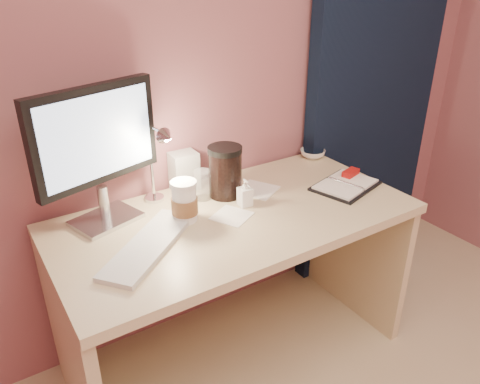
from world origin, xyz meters
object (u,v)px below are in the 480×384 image
lotion_bottle (245,193)px  product_box (184,171)px  desk (226,254)px  dark_jar (225,174)px  monitor (95,145)px  keyboard (149,245)px  bowl (313,153)px  planner (346,184)px  clear_cup (202,185)px  desk_lamp (157,159)px  coffee_cup (184,202)px

lotion_bottle → product_box: (-0.14, 0.26, 0.03)m
desk → dark_jar: size_ratio=7.27×
monitor → keyboard: bearing=-92.1°
monitor → bowl: monitor is taller
monitor → planner: (0.98, -0.26, -0.30)m
clear_cup → desk_lamp: size_ratio=0.36×
dark_jar → bowl: bearing=12.1°
keyboard → product_box: (0.31, 0.34, 0.07)m
keyboard → coffee_cup: bearing=-10.4°
keyboard → dark_jar: bearing=-13.6°
coffee_cup → bowl: (0.82, 0.22, -0.06)m
desk_lamp → lotion_bottle: bearing=-34.0°
monitor → dark_jar: (0.49, -0.05, -0.21)m
monitor → desk: bearing=-34.8°
lotion_bottle → dark_jar: dark_jar is taller
desk → lotion_bottle: (0.07, -0.03, 0.28)m
planner → product_box: product_box is taller
product_box → desk_lamp: bearing=-145.3°
dark_jar → desk: bearing=-120.8°
clear_cup → dark_jar: size_ratio=0.64×
monitor → planner: bearing=-32.1°
keyboard → desk_lamp: 0.35m
planner → desk_lamp: desk_lamp is taller
bowl → desk_lamp: 0.89m
coffee_cup → dark_jar: size_ratio=0.84×
clear_cup → product_box: size_ratio=0.74×
coffee_cup → desk: bearing=2.8°
bowl → desk_lamp: bearing=-174.1°
desk → clear_cup: clear_cup is taller
keyboard → coffee_cup: (0.19, 0.10, 0.07)m
monitor → clear_cup: bearing=-20.9°
desk → lotion_bottle: lotion_bottle is taller
desk → coffee_cup: 0.35m
keyboard → planner: bearing=-39.5°
planner → dark_jar: (-0.48, 0.21, 0.09)m
keyboard → bowl: size_ratio=3.75×
coffee_cup → lotion_bottle: bearing=-4.9°
clear_cup → coffee_cup: bearing=-139.2°
monitor → keyboard: (0.07, -0.25, -0.30)m
coffee_cup → clear_cup: (0.14, 0.12, -0.01)m
coffee_cup → desk_lamp: size_ratio=0.47×
planner → lotion_bottle: 0.48m
desk_lamp → planner: bearing=-24.2°
monitor → bowl: 1.12m
monitor → desk_lamp: 0.24m
keyboard → product_box: size_ratio=2.78×
desk → keyboard: size_ratio=3.02×
bowl → lotion_bottle: (-0.57, -0.25, 0.04)m
desk_lamp → bowl: bearing=-0.3°
keyboard → bowl: 1.06m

